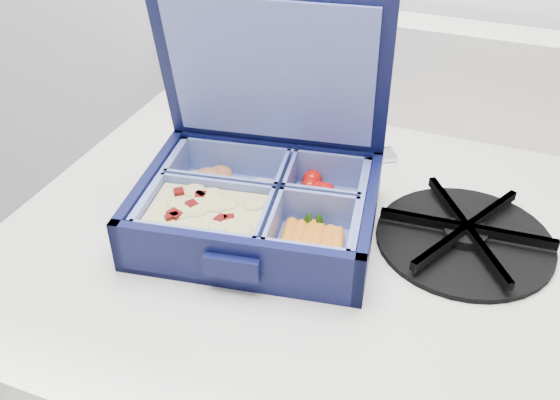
% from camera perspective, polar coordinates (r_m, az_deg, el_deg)
% --- Properties ---
extents(bento_box, '(0.25, 0.21, 0.05)m').
position_cam_1_polar(bento_box, '(0.59, -2.07, -0.68)').
color(bento_box, '#0A0D35').
rests_on(bento_box, stove).
extents(burner_grate, '(0.18, 0.18, 0.02)m').
position_cam_1_polar(burner_grate, '(0.61, 16.63, -2.83)').
color(burner_grate, black).
rests_on(burner_grate, stove).
extents(burner_grate_rear, '(0.19, 0.19, 0.02)m').
position_cam_1_polar(burner_grate_rear, '(0.80, -2.12, 8.29)').
color(burner_grate_rear, black).
rests_on(burner_grate_rear, stove).
extents(fork, '(0.18, 0.12, 0.01)m').
position_cam_1_polar(fork, '(0.70, 1.94, 3.42)').
color(fork, silver).
rests_on(fork, stove).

